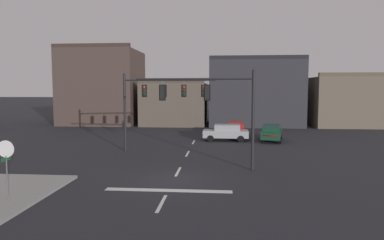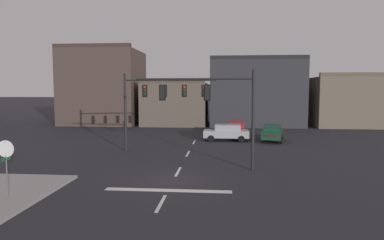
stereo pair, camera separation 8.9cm
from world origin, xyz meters
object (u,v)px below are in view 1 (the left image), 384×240
object	(u,v)px
signal_mast_near_side	(217,102)
car_lot_middle	(226,132)
signal_mast_far_side	(157,97)
stop_sign	(6,156)
car_lot_farside	(236,128)
car_lot_nearside	(272,132)

from	to	relation	value
signal_mast_near_side	car_lot_middle	xyz separation A→B (m)	(0.79, 12.25, -3.39)
signal_mast_near_side	signal_mast_far_side	xyz separation A→B (m)	(-4.91, 6.13, 0.22)
signal_mast_far_side	stop_sign	bearing A→B (deg)	-107.14
stop_sign	car_lot_farside	distance (m)	25.65
car_lot_middle	car_lot_farside	world-z (taller)	same
car_lot_farside	car_lot_nearside	bearing A→B (deg)	-42.91
stop_sign	car_lot_middle	world-z (taller)	stop_sign
signal_mast_far_side	car_lot_nearside	world-z (taller)	signal_mast_far_side
car_lot_nearside	car_lot_middle	world-z (taller)	same
signal_mast_far_side	car_lot_middle	world-z (taller)	signal_mast_far_side
signal_mast_far_side	stop_sign	size ratio (longest dim) A/B	2.64
car_lot_nearside	car_lot_farside	distance (m)	4.60
signal_mast_near_side	signal_mast_far_side	bearing A→B (deg)	128.68
car_lot_farside	stop_sign	bearing A→B (deg)	-115.42
signal_mast_far_side	car_lot_nearside	xyz separation A→B (m)	(10.16, 6.37, -3.61)
signal_mast_near_side	stop_sign	bearing A→B (deg)	-140.52
signal_mast_near_side	signal_mast_far_side	world-z (taller)	signal_mast_far_side
stop_sign	signal_mast_far_side	bearing A→B (deg)	72.86
signal_mast_near_side	car_lot_farside	bearing A→B (deg)	83.15
car_lot_nearside	car_lot_farside	bearing A→B (deg)	137.09
car_lot_farside	signal_mast_near_side	bearing A→B (deg)	-96.85
stop_sign	car_lot_nearside	bearing A→B (deg)	54.33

